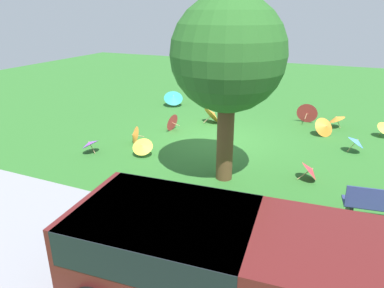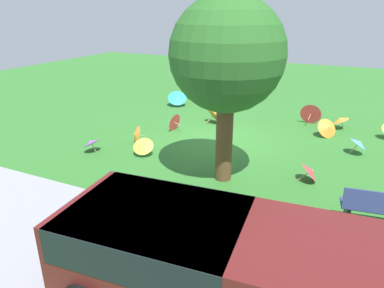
% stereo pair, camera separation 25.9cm
% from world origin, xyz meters
% --- Properties ---
extents(ground, '(40.00, 40.00, 0.00)m').
position_xyz_m(ground, '(0.00, 0.00, 0.00)').
color(ground, '#2D6B28').
extents(road_strip, '(40.00, 3.73, 0.01)m').
position_xyz_m(road_strip, '(0.00, 6.64, 0.00)').
color(road_strip, gray).
rests_on(road_strip, ground).
extents(van_dark, '(4.74, 2.43, 1.53)m').
position_xyz_m(van_dark, '(-2.46, 6.94, 0.91)').
color(van_dark, '#591919').
rests_on(van_dark, ground).
extents(park_bench, '(1.65, 0.70, 0.90)m').
position_xyz_m(park_bench, '(-4.97, 3.50, 0.47)').
color(park_bench, navy).
rests_on(park_bench, ground).
extents(shade_tree, '(2.81, 2.81, 4.70)m').
position_xyz_m(shade_tree, '(-1.20, 2.70, 3.25)').
color(shade_tree, brown).
rests_on(shade_tree, ground).
extents(parasol_red_0, '(0.66, 0.72, 0.55)m').
position_xyz_m(parasol_red_0, '(-3.35, 1.88, 0.29)').
color(parasol_red_0, tan).
rests_on(parasol_red_0, ground).
extents(parasol_orange_0, '(0.90, 0.90, 0.69)m').
position_xyz_m(parasol_orange_0, '(-3.43, -1.98, 0.34)').
color(parasol_orange_0, tan).
rests_on(parasol_orange_0, ground).
extents(parasol_orange_1, '(0.64, 0.64, 0.62)m').
position_xyz_m(parasol_orange_1, '(2.45, 1.45, 0.31)').
color(parasol_orange_1, tan).
rests_on(parasol_orange_1, ground).
extents(parasol_orange_2, '(0.59, 0.60, 0.57)m').
position_xyz_m(parasol_orange_2, '(-3.76, -3.14, 0.38)').
color(parasol_orange_2, tan).
rests_on(parasol_orange_2, ground).
extents(parasol_red_1, '(0.56, 0.69, 0.66)m').
position_xyz_m(parasol_red_1, '(1.91, -0.29, 0.33)').
color(parasol_red_1, tan).
rests_on(parasol_red_1, ground).
extents(parasol_teal_0, '(1.18, 1.16, 0.76)m').
position_xyz_m(parasol_teal_0, '(3.41, -3.49, 0.44)').
color(parasol_teal_0, tan).
rests_on(parasol_teal_0, ground).
extents(parasol_red_2, '(0.83, 0.71, 0.82)m').
position_xyz_m(parasol_red_2, '(-2.64, -3.39, 0.41)').
color(parasol_red_2, tan).
rests_on(parasol_red_2, ground).
extents(parasol_blue_0, '(0.69, 0.71, 0.59)m').
position_xyz_m(parasol_blue_0, '(-4.46, -0.72, 0.38)').
color(parasol_blue_0, tan).
rests_on(parasol_blue_0, ground).
extents(parasol_orange_4, '(1.00, 0.98, 0.73)m').
position_xyz_m(parasol_orange_4, '(0.82, -1.83, 0.36)').
color(parasol_orange_4, tan).
rests_on(parasol_orange_4, ground).
extents(parasol_yellow_0, '(0.77, 0.73, 0.56)m').
position_xyz_m(parasol_yellow_0, '(1.62, 2.27, 0.34)').
color(parasol_yellow_0, tan).
rests_on(parasol_yellow_0, ground).
extents(parasol_purple_0, '(0.57, 0.60, 0.51)m').
position_xyz_m(parasol_purple_0, '(3.29, 2.71, 0.32)').
color(parasol_purple_0, tan).
rests_on(parasol_purple_0, ground).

